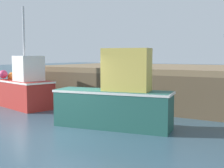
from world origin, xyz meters
TOP-DOWN VIEW (x-y plane):
  - ground at (0.00, 0.00)m, footprint 120.00×160.00m
  - pier at (1.74, 7.12)m, footprint 14.77×7.71m
  - fishing_boat_near_left at (-4.04, 2.43)m, footprint 3.33×2.22m
  - fishing_boat_near_right at (1.62, 1.18)m, footprint 4.19×1.79m
  - mooring_buoy_foreground at (-0.24, 0.77)m, footprint 0.55×0.55m

SIDE VIEW (x-z plane):
  - ground at x=0.00m, z-range -0.10..0.00m
  - mooring_buoy_foreground at x=-0.24m, z-range -0.03..0.59m
  - fishing_boat_near_left at x=-4.04m, z-range -1.42..3.29m
  - fishing_boat_near_right at x=1.62m, z-range -0.38..2.31m
  - pier at x=1.74m, z-range 0.64..2.53m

